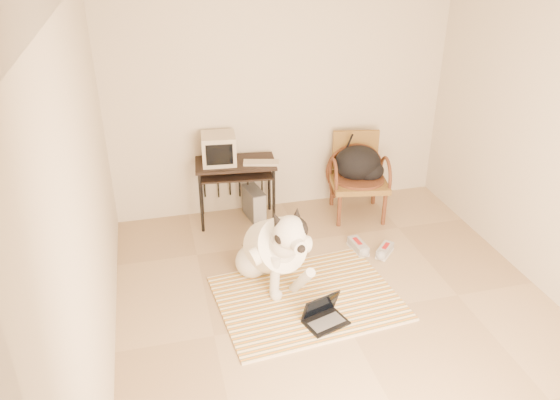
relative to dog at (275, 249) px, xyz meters
name	(u,v)px	position (x,y,z in m)	size (l,w,h in m)	color
floor	(342,314)	(0.47, -0.64, -0.39)	(4.50, 4.50, 0.00)	tan
ceiling	(363,2)	(0.47, -0.64, 2.31)	(4.50, 4.50, 0.00)	white
wall_back	(281,100)	(0.47, 1.61, 0.96)	(4.50, 4.50, 0.00)	beige
wall_front	(532,392)	(0.47, -2.89, 0.96)	(4.50, 4.50, 0.00)	beige
wall_left	(89,210)	(-1.53, -0.64, 0.96)	(4.50, 4.50, 0.00)	beige
rug	(307,298)	(0.23, -0.34, -0.38)	(1.76, 1.41, 0.02)	orange
dog	(275,249)	(0.00, 0.00, 0.00)	(0.66, 1.29, 0.98)	silver
laptop	(324,315)	(0.27, -0.71, -0.30)	(0.43, 0.36, 0.26)	black
computer_desk	(236,171)	(-0.14, 1.32, 0.26)	(0.95, 0.59, 0.75)	black
crt_monitor	(219,149)	(-0.32, 1.36, 0.53)	(0.41, 0.39, 0.33)	tan
desk_keyboard	(261,163)	(0.14, 1.21, 0.38)	(0.40, 0.15, 0.03)	tan
pc_tower	(254,203)	(0.07, 1.35, -0.20)	(0.23, 0.42, 0.37)	#515153
rattan_chair	(358,176)	(1.30, 1.17, 0.10)	(0.74, 0.72, 0.97)	olive
backpack	(360,164)	(1.31, 1.17, 0.25)	(0.58, 0.46, 0.41)	black
sneaker_left	(358,247)	(1.01, 0.34, -0.34)	(0.15, 0.32, 0.11)	silver
sneaker_right	(385,251)	(1.26, 0.20, -0.34)	(0.27, 0.28, 0.10)	silver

